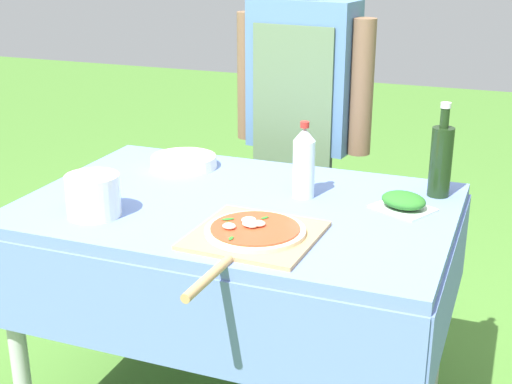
{
  "coord_description": "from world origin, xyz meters",
  "views": [
    {
      "loc": [
        0.77,
        -1.85,
        1.53
      ],
      "look_at": [
        0.06,
        0.0,
        0.82
      ],
      "focal_mm": 50.0,
      "sensor_mm": 36.0,
      "label": 1
    }
  ],
  "objects_px": {
    "prep_table": "(238,234)",
    "pizza_on_peel": "(253,234)",
    "water_bottle": "(304,162)",
    "herb_container": "(404,201)",
    "oil_bottle": "(441,159)",
    "person_cook": "(302,113)",
    "mixing_tub": "(93,195)",
    "plate_stack": "(184,162)"
  },
  "relations": [
    {
      "from": "prep_table",
      "to": "pizza_on_peel",
      "type": "height_order",
      "value": "pizza_on_peel"
    },
    {
      "from": "water_bottle",
      "to": "herb_container",
      "type": "height_order",
      "value": "water_bottle"
    },
    {
      "from": "herb_container",
      "to": "oil_bottle",
      "type": "bearing_deg",
      "value": 63.33
    },
    {
      "from": "pizza_on_peel",
      "to": "oil_bottle",
      "type": "bearing_deg",
      "value": 54.06
    },
    {
      "from": "herb_container",
      "to": "person_cook",
      "type": "bearing_deg",
      "value": 129.65
    },
    {
      "from": "prep_table",
      "to": "herb_container",
      "type": "bearing_deg",
      "value": 14.21
    },
    {
      "from": "oil_bottle",
      "to": "herb_container",
      "type": "relative_size",
      "value": 1.44
    },
    {
      "from": "prep_table",
      "to": "mixing_tub",
      "type": "xyz_separation_m",
      "value": [
        -0.34,
        -0.25,
        0.16
      ]
    },
    {
      "from": "prep_table",
      "to": "oil_bottle",
      "type": "distance_m",
      "value": 0.66
    },
    {
      "from": "mixing_tub",
      "to": "water_bottle",
      "type": "bearing_deg",
      "value": 35.56
    },
    {
      "from": "prep_table",
      "to": "plate_stack",
      "type": "distance_m",
      "value": 0.42
    },
    {
      "from": "person_cook",
      "to": "water_bottle",
      "type": "xyz_separation_m",
      "value": [
        0.2,
        -0.62,
        0.0
      ]
    },
    {
      "from": "water_bottle",
      "to": "plate_stack",
      "type": "bearing_deg",
      "value": 164.13
    },
    {
      "from": "water_bottle",
      "to": "mixing_tub",
      "type": "height_order",
      "value": "water_bottle"
    },
    {
      "from": "person_cook",
      "to": "plate_stack",
      "type": "distance_m",
      "value": 0.56
    },
    {
      "from": "plate_stack",
      "to": "person_cook",
      "type": "bearing_deg",
      "value": 60.54
    },
    {
      "from": "water_bottle",
      "to": "prep_table",
      "type": "bearing_deg",
      "value": -144.88
    },
    {
      "from": "person_cook",
      "to": "plate_stack",
      "type": "bearing_deg",
      "value": 68.1
    },
    {
      "from": "person_cook",
      "to": "herb_container",
      "type": "distance_m",
      "value": 0.8
    },
    {
      "from": "pizza_on_peel",
      "to": "mixing_tub",
      "type": "xyz_separation_m",
      "value": [
        -0.49,
        -0.0,
        0.05
      ]
    },
    {
      "from": "prep_table",
      "to": "person_cook",
      "type": "bearing_deg",
      "value": 92.82
    },
    {
      "from": "oil_bottle",
      "to": "herb_container",
      "type": "height_order",
      "value": "oil_bottle"
    },
    {
      "from": "water_bottle",
      "to": "mixing_tub",
      "type": "relative_size",
      "value": 1.53
    },
    {
      "from": "person_cook",
      "to": "water_bottle",
      "type": "relative_size",
      "value": 6.37
    },
    {
      "from": "prep_table",
      "to": "herb_container",
      "type": "height_order",
      "value": "herb_container"
    },
    {
      "from": "mixing_tub",
      "to": "plate_stack",
      "type": "height_order",
      "value": "mixing_tub"
    },
    {
      "from": "herb_container",
      "to": "plate_stack",
      "type": "distance_m",
      "value": 0.79
    },
    {
      "from": "water_bottle",
      "to": "mixing_tub",
      "type": "bearing_deg",
      "value": -144.44
    },
    {
      "from": "person_cook",
      "to": "prep_table",
      "type": "bearing_deg",
      "value": 100.37
    },
    {
      "from": "pizza_on_peel",
      "to": "oil_bottle",
      "type": "distance_m",
      "value": 0.67
    },
    {
      "from": "pizza_on_peel",
      "to": "plate_stack",
      "type": "height_order",
      "value": "pizza_on_peel"
    },
    {
      "from": "oil_bottle",
      "to": "plate_stack",
      "type": "distance_m",
      "value": 0.87
    },
    {
      "from": "plate_stack",
      "to": "herb_container",
      "type": "bearing_deg",
      "value": -9.66
    },
    {
      "from": "prep_table",
      "to": "herb_container",
      "type": "distance_m",
      "value": 0.51
    },
    {
      "from": "prep_table",
      "to": "plate_stack",
      "type": "height_order",
      "value": "plate_stack"
    },
    {
      "from": "pizza_on_peel",
      "to": "water_bottle",
      "type": "relative_size",
      "value": 2.34
    },
    {
      "from": "pizza_on_peel",
      "to": "water_bottle",
      "type": "xyz_separation_m",
      "value": [
        0.02,
        0.36,
        0.1
      ]
    },
    {
      "from": "prep_table",
      "to": "water_bottle",
      "type": "height_order",
      "value": "water_bottle"
    },
    {
      "from": "water_bottle",
      "to": "oil_bottle",
      "type": "bearing_deg",
      "value": 22.49
    },
    {
      "from": "person_cook",
      "to": "mixing_tub",
      "type": "bearing_deg",
      "value": 80.2
    },
    {
      "from": "person_cook",
      "to": "pizza_on_peel",
      "type": "height_order",
      "value": "person_cook"
    },
    {
      "from": "prep_table",
      "to": "herb_container",
      "type": "relative_size",
      "value": 6.35
    }
  ]
}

